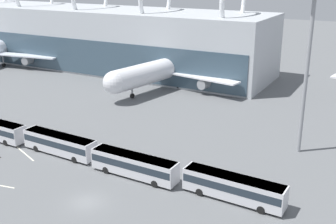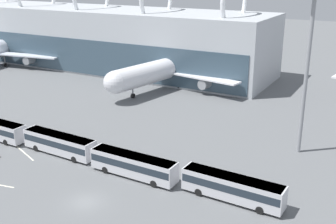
{
  "view_description": "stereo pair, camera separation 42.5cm",
  "coord_description": "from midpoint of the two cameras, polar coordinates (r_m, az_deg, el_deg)",
  "views": [
    {
      "loc": [
        30.91,
        -35.45,
        27.36
      ],
      "look_at": [
        -2.27,
        25.23,
        4.0
      ],
      "focal_mm": 45.0,
      "sensor_mm": 36.0,
      "label": 1
    },
    {
      "loc": [
        31.29,
        -35.24,
        27.36
      ],
      "look_at": [
        -2.27,
        25.23,
        4.0
      ],
      "focal_mm": 45.0,
      "sensor_mm": 36.0,
      "label": 2
    }
  ],
  "objects": [
    {
      "name": "shuttle_bus_2",
      "position": [
        58.81,
        -4.83,
        -7.06
      ],
      "size": [
        13.16,
        2.87,
        3.24
      ],
      "rotation": [
        0.0,
        0.0,
        -0.02
      ],
      "color": "silver",
      "rests_on": "ground_plane"
    },
    {
      "name": "ground_plane",
      "position": [
        54.45,
        -11.17,
        -11.89
      ],
      "size": [
        440.0,
        440.0,
        0.0
      ],
      "primitive_type": "plane",
      "color": "slate"
    },
    {
      "name": "airliner_at_gate_far",
      "position": [
        102.75,
        -0.38,
        5.94
      ],
      "size": [
        38.51,
        38.57,
        14.06
      ],
      "rotation": [
        0.0,
        0.0,
        -1.75
      ],
      "color": "white",
      "rests_on": "ground_plane"
    },
    {
      "name": "terminal_building",
      "position": [
        129.2,
        -10.29,
        10.13
      ],
      "size": [
        106.64,
        24.31,
        28.52
      ],
      "color": "#B2B7BC",
      "rests_on": "ground_plane"
    },
    {
      "name": "shuttle_bus_1",
      "position": [
        67.66,
        -14.65,
        -4.08
      ],
      "size": [
        13.19,
        3.06,
        3.24
      ],
      "rotation": [
        0.0,
        0.0,
        -0.04
      ],
      "color": "silver",
      "rests_on": "ground_plane"
    },
    {
      "name": "floodlight_mast",
      "position": [
        65.67,
        18.41,
        8.23
      ],
      "size": [
        2.72,
        2.72,
        24.7
      ],
      "color": "gray",
      "rests_on": "ground_plane"
    },
    {
      "name": "shuttle_bus_3",
      "position": [
        53.57,
        8.63,
        -9.94
      ],
      "size": [
        13.2,
        3.1,
        3.24
      ],
      "rotation": [
        0.0,
        0.0,
        -0.04
      ],
      "color": "silver",
      "rests_on": "ground_plane"
    },
    {
      "name": "lane_stripe_4",
      "position": [
        71.78,
        -19.49,
        -4.87
      ],
      "size": [
        9.85,
        4.22,
        0.01
      ],
      "primitive_type": "cube",
      "rotation": [
        0.0,
        0.0,
        -0.39
      ],
      "color": "silver",
      "rests_on": "ground_plane"
    }
  ]
}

